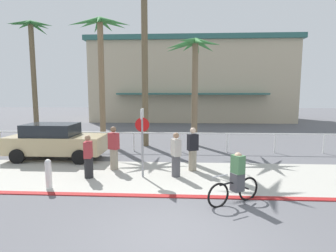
% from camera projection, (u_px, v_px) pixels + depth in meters
% --- Properties ---
extents(ground_plane, '(80.00, 80.00, 0.00)m').
position_uv_depth(ground_plane, '(180.00, 146.00, 15.94)').
color(ground_plane, '#5B5B60').
extents(sidewalk_strip, '(44.00, 4.00, 0.02)m').
position_uv_depth(sidewalk_strip, '(179.00, 176.00, 10.19)').
color(sidewalk_strip, '#ADAAA0').
rests_on(sidewalk_strip, ground).
extents(curb_paint, '(44.00, 0.24, 0.03)m').
position_uv_depth(curb_paint, '(178.00, 196.00, 8.21)').
color(curb_paint, maroon).
rests_on(curb_paint, ground).
extents(building_backdrop, '(22.01, 10.64, 8.88)m').
position_uv_depth(building_backdrop, '(191.00, 81.00, 31.79)').
color(building_backdrop, '#BCAD8E').
rests_on(building_backdrop, ground).
extents(rail_fence, '(19.91, 0.08, 1.04)m').
position_uv_depth(rail_fence, '(180.00, 136.00, 14.35)').
color(rail_fence, white).
rests_on(rail_fence, ground).
extents(stop_sign_bike_lane, '(0.52, 0.56, 2.56)m').
position_uv_depth(stop_sign_bike_lane, '(142.00, 133.00, 9.88)').
color(stop_sign_bike_lane, gray).
rests_on(stop_sign_bike_lane, ground).
extents(bollard_2, '(0.20, 0.20, 1.00)m').
position_uv_depth(bollard_2, '(49.00, 174.00, 8.81)').
color(bollard_2, white).
rests_on(bollard_2, ground).
extents(palm_tree_1, '(2.99, 3.41, 8.31)m').
position_uv_depth(palm_tree_1, '(32.00, 49.00, 19.66)').
color(palm_tree_1, brown).
rests_on(palm_tree_1, ground).
extents(palm_tree_2, '(3.73, 3.30, 7.74)m').
position_uv_depth(palm_tree_2, '(101.00, 46.00, 16.70)').
color(palm_tree_2, '#846B4C').
rests_on(palm_tree_2, ground).
extents(palm_tree_3, '(2.98, 3.69, 9.83)m').
position_uv_depth(palm_tree_3, '(144.00, 18.00, 15.20)').
color(palm_tree_3, brown).
rests_on(palm_tree_3, ground).
extents(palm_tree_4, '(3.26, 3.67, 6.26)m').
position_uv_depth(palm_tree_4, '(194.00, 61.00, 15.69)').
color(palm_tree_4, '#756047').
rests_on(palm_tree_4, ground).
extents(car_tan_1, '(4.40, 2.02, 1.69)m').
position_uv_depth(car_tan_1, '(56.00, 141.00, 12.74)').
color(car_tan_1, tan).
rests_on(car_tan_1, ground).
extents(cyclist_black_0, '(1.60, 0.98, 1.50)m').
position_uv_depth(cyclist_black_0, '(236.00, 179.00, 7.69)').
color(cyclist_black_0, black).
rests_on(cyclist_black_0, ground).
extents(pedestrian_0, '(0.36, 0.43, 1.61)m').
position_uv_depth(pedestrian_0, '(88.00, 159.00, 9.92)').
color(pedestrian_0, '#232326').
rests_on(pedestrian_0, ground).
extents(pedestrian_1, '(0.43, 0.47, 1.68)m').
position_uv_depth(pedestrian_1, '(176.00, 157.00, 10.06)').
color(pedestrian_1, '#4C4C51').
rests_on(pedestrian_1, ground).
extents(pedestrian_2, '(0.47, 0.43, 1.79)m').
position_uv_depth(pedestrian_2, '(114.00, 150.00, 10.99)').
color(pedestrian_2, gray).
rests_on(pedestrian_2, ground).
extents(pedestrian_3, '(0.47, 0.42, 1.76)m').
position_uv_depth(pedestrian_3, '(193.00, 151.00, 10.83)').
color(pedestrian_3, gray).
rests_on(pedestrian_3, ground).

